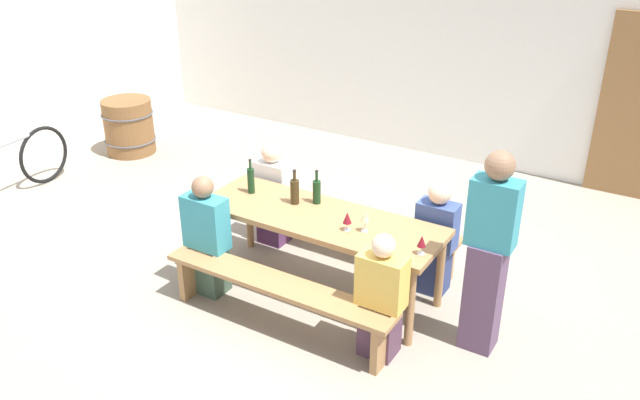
% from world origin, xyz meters
% --- Properties ---
extents(ground_plane, '(24.00, 24.00, 0.00)m').
position_xyz_m(ground_plane, '(0.00, 0.00, 0.00)').
color(ground_plane, gray).
extents(back_wall, '(14.00, 0.20, 3.20)m').
position_xyz_m(back_wall, '(0.00, 3.70, 1.60)').
color(back_wall, silver).
rests_on(back_wall, ground).
extents(tasting_table, '(2.18, 0.74, 0.75)m').
position_xyz_m(tasting_table, '(0.00, 0.00, 0.67)').
color(tasting_table, '#9E7247').
rests_on(tasting_table, ground).
extents(bench_near, '(2.08, 0.30, 0.45)m').
position_xyz_m(bench_near, '(0.00, -0.67, 0.36)').
color(bench_near, '#9E7247').
rests_on(bench_near, ground).
extents(bench_far, '(2.08, 0.30, 0.45)m').
position_xyz_m(bench_far, '(0.00, 0.67, 0.36)').
color(bench_far, '#9E7247').
rests_on(bench_far, ground).
extents(wine_bottle_0, '(0.08, 0.08, 0.32)m').
position_xyz_m(wine_bottle_0, '(-0.32, 0.09, 0.87)').
color(wine_bottle_0, '#332814').
rests_on(wine_bottle_0, tasting_table).
extents(wine_bottle_1, '(0.07, 0.07, 0.32)m').
position_xyz_m(wine_bottle_1, '(-0.15, 0.20, 0.87)').
color(wine_bottle_1, '#143319').
rests_on(wine_bottle_1, tasting_table).
extents(wine_bottle_2, '(0.07, 0.07, 0.33)m').
position_xyz_m(wine_bottle_2, '(-0.78, 0.07, 0.88)').
color(wine_bottle_2, '#143319').
rests_on(wine_bottle_2, tasting_table).
extents(wine_glass_0, '(0.07, 0.07, 0.19)m').
position_xyz_m(wine_glass_0, '(0.46, -0.05, 0.88)').
color(wine_glass_0, silver).
rests_on(wine_glass_0, tasting_table).
extents(wine_glass_1, '(0.07, 0.07, 0.16)m').
position_xyz_m(wine_glass_1, '(0.32, -0.11, 0.86)').
color(wine_glass_1, silver).
rests_on(wine_glass_1, tasting_table).
extents(wine_glass_2, '(0.07, 0.07, 0.16)m').
position_xyz_m(wine_glass_2, '(1.00, -0.15, 0.86)').
color(wine_glass_2, silver).
rests_on(wine_glass_2, tasting_table).
extents(seated_guest_near_0, '(0.39, 0.24, 1.12)m').
position_xyz_m(seated_guest_near_0, '(-0.84, -0.52, 0.53)').
color(seated_guest_near_0, '#395040').
rests_on(seated_guest_near_0, ground).
extents(seated_guest_near_1, '(0.37, 0.24, 1.05)m').
position_xyz_m(seated_guest_near_1, '(0.85, -0.52, 0.49)').
color(seated_guest_near_1, '#503347').
rests_on(seated_guest_near_1, ground).
extents(seated_guest_far_0, '(0.36, 0.24, 1.08)m').
position_xyz_m(seated_guest_far_0, '(-0.86, 0.52, 0.51)').
color(seated_guest_far_0, '#532D57').
rests_on(seated_guest_far_0, ground).
extents(seated_guest_far_1, '(0.35, 0.24, 1.07)m').
position_xyz_m(seated_guest_far_1, '(0.87, 0.52, 0.51)').
color(seated_guest_far_1, navy).
rests_on(seated_guest_far_1, ground).
extents(standing_host, '(0.35, 0.24, 1.66)m').
position_xyz_m(standing_host, '(1.49, -0.03, 0.82)').
color(standing_host, '#543D59').
rests_on(standing_host, ground).
extents(wine_barrel, '(0.69, 0.69, 0.73)m').
position_xyz_m(wine_barrel, '(-3.94, 1.55, 0.37)').
color(wine_barrel, brown).
rests_on(wine_barrel, ground).
extents(parked_bicycle_0, '(0.21, 1.76, 0.90)m').
position_xyz_m(parked_bicycle_0, '(-4.06, -0.24, 0.37)').
color(parked_bicycle_0, black).
rests_on(parked_bicycle_0, ground).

